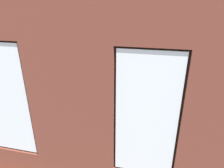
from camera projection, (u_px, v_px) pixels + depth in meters
ground_plane at (112, 110)px, 6.08m from camera, size 6.23×6.27×0.10m
brick_wall_with_windows at (71, 100)px, 2.94m from camera, size 5.63×0.30×3.35m
white_wall_right at (19, 51)px, 5.81m from camera, size 0.10×5.27×3.35m
couch_by_window at (50, 139)px, 4.22m from camera, size 1.78×0.87×0.80m
couch_left at (188, 110)px, 5.32m from camera, size 0.93×1.74×0.80m
coffee_table at (123, 95)px, 6.12m from camera, size 1.31×0.90×0.40m
cup_ceramic at (125, 94)px, 5.94m from camera, size 0.09×0.09×0.11m
remote_gray at (135, 92)px, 6.16m from camera, size 0.17×0.05×0.02m
media_console at (34, 96)px, 6.26m from camera, size 1.10×0.42×0.50m
tv_flatscreen at (31, 78)px, 6.02m from camera, size 1.11×0.20×0.73m
papasan_chair at (122, 72)px, 7.73m from camera, size 1.17×1.17×0.72m
potted_plant_between_couches at (112, 139)px, 3.93m from camera, size 0.85×0.75×1.26m
potted_plant_corner_far_left at (213, 160)px, 3.40m from camera, size 0.48×0.48×0.81m
potted_plant_foreground_right at (72, 62)px, 8.11m from camera, size 0.68×0.68×1.06m
potted_plant_mid_room_small at (149, 88)px, 6.24m from camera, size 0.45×0.45×0.75m
potted_plant_near_tv at (27, 95)px, 5.02m from camera, size 0.97×1.04×1.47m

